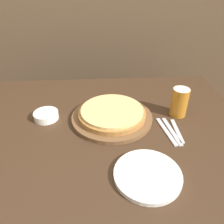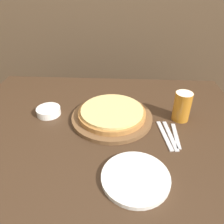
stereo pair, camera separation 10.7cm
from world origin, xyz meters
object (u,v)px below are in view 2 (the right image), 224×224
Objects in this scene: pizza_on_board at (112,115)px; spoon at (176,136)px; beer_glass at (182,105)px; dinner_plate at (136,178)px; fork at (165,135)px; side_bowl at (49,111)px; dinner_knife at (170,135)px.

pizza_on_board is 2.28× the size of spoon.
dinner_plate is (-0.23, -0.39, -0.07)m from beer_glass.
pizza_on_board is at bearing 153.88° from fork.
pizza_on_board reaches higher than spoon.
pizza_on_board is 3.29× the size of side_bowl.
side_bowl is at bearing 179.60° from beer_glass.
spoon is (-0.04, -0.14, -0.08)m from beer_glass.
dinner_plate is 0.58m from side_bowl.
beer_glass reaches higher than dinner_knife.
beer_glass is 0.17m from dinner_knife.
fork is (-0.09, -0.14, -0.08)m from beer_glass.
side_bowl is at bearing 137.59° from dinner_plate.
beer_glass is 0.70× the size of dinner_knife.
spoon is at bearing -22.13° from pizza_on_board.
spoon is (0.05, -0.00, 0.00)m from fork.
spoon is (0.03, -0.00, 0.00)m from dinner_knife.
side_bowl is 0.64m from spoon.
beer_glass reaches higher than pizza_on_board.
fork is (0.57, -0.14, -0.02)m from side_bowl.
dinner_plate reaches higher than dinner_knife.
side_bowl is at bearing 166.55° from dinner_knife.
side_bowl is at bearing 165.98° from fork.
fork is 1.18× the size of spoon.
pizza_on_board reaches higher than dinner_knife.
side_bowl is at bearing 167.07° from spoon.
fork is at bearing 180.00° from dinner_knife.
dinner_knife is (-0.07, -0.14, -0.08)m from beer_glass.
pizza_on_board is at bearing 157.87° from spoon.
spoon is (0.29, -0.12, -0.02)m from pizza_on_board.
beer_glass is 0.59× the size of dinner_plate.
fork is (0.14, 0.25, -0.01)m from dinner_plate.
beer_glass is 0.83× the size of spoon.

